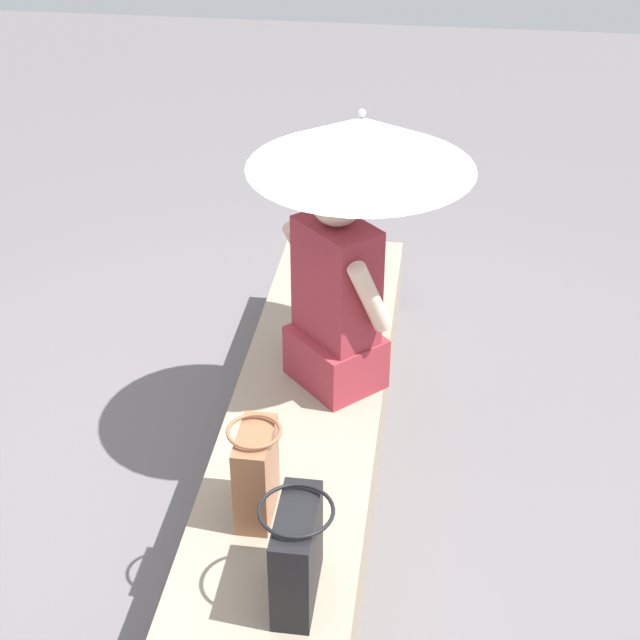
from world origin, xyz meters
The scene contains 7 objects.
ground_plane centered at (0.00, 0.00, 0.00)m, with size 14.00×14.00×0.00m, color #605B5E.
stone_bench centered at (0.00, 0.00, 0.20)m, with size 2.88×0.59×0.40m, color gray.
person_seated centered at (0.22, -0.10, 0.79)m, with size 0.48×0.47×0.90m.
parasol centered at (0.31, -0.17, 1.38)m, with size 0.84×0.84×1.11m.
handbag_black centered at (-0.57, 0.07, 0.58)m, with size 0.24×0.18×0.35m.
tote_bag_canvas centered at (-0.90, -0.12, 0.58)m, with size 0.31×0.23×0.35m.
magazine centered at (1.10, -0.01, 0.41)m, with size 0.28×0.20×0.01m, color #339ED1.
Camera 1 is at (-2.87, -0.45, 2.66)m, focal length 53.28 mm.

